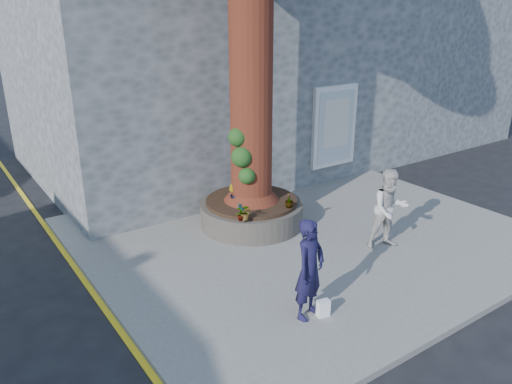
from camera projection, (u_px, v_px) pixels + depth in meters
ground at (276, 275)px, 9.41m from camera, size 120.00×120.00×0.00m
pavement at (303, 234)px, 10.96m from camera, size 9.00×8.00×0.12m
yellow_line at (99, 302)px, 8.55m from camera, size 0.10×30.00×0.01m
stone_shop at (201, 62)px, 15.18m from camera, size 10.30×8.30×6.30m
neighbour_shop at (381, 54)px, 19.51m from camera, size 6.00×8.00×6.00m
planter at (252, 212)px, 11.24m from camera, size 2.30×2.30×0.60m
man at (310, 269)px, 7.71m from camera, size 0.70×0.56×1.66m
woman at (389, 209)px, 10.00m from camera, size 0.98×0.88×1.66m
shopping_bag at (323, 308)px, 7.93m from camera, size 0.22×0.15×0.28m
plant_a at (240, 212)px, 9.95m from camera, size 0.25×0.24×0.39m
plant_b at (234, 194)px, 10.86m from camera, size 0.27×0.28×0.43m
plant_c at (289, 200)px, 10.63m from camera, size 0.25×0.25×0.33m
plant_d at (245, 212)px, 10.03m from camera, size 0.39×0.39×0.33m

